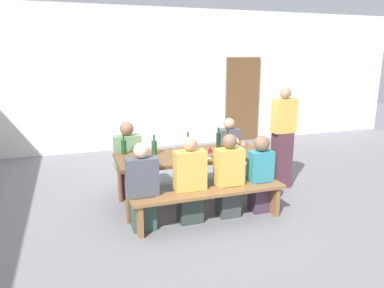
% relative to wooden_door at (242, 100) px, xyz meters
% --- Properties ---
extents(ground_plane, '(24.00, 24.00, 0.00)m').
position_rel_wooden_door_xyz_m(ground_plane, '(-2.53, -3.44, -1.05)').
color(ground_plane, slate).
extents(back_wall, '(14.00, 0.20, 3.20)m').
position_rel_wooden_door_xyz_m(back_wall, '(-2.53, 0.14, 0.55)').
color(back_wall, white).
rests_on(back_wall, ground).
extents(wooden_door, '(0.90, 0.06, 2.10)m').
position_rel_wooden_door_xyz_m(wooden_door, '(0.00, 0.00, 0.00)').
color(wooden_door, brown).
rests_on(wooden_door, ground).
extents(tasting_table, '(2.17, 0.88, 0.75)m').
position_rel_wooden_door_xyz_m(tasting_table, '(-2.53, -3.44, -0.37)').
color(tasting_table, brown).
rests_on(tasting_table, ground).
extents(bench_near, '(2.07, 0.30, 0.45)m').
position_rel_wooden_door_xyz_m(bench_near, '(-2.53, -4.18, -0.69)').
color(bench_near, olive).
rests_on(bench_near, ground).
extents(bench_far, '(2.07, 0.30, 0.45)m').
position_rel_wooden_door_xyz_m(bench_far, '(-2.53, -2.69, -0.69)').
color(bench_far, olive).
rests_on(bench_far, ground).
extents(wine_bottle_0, '(0.08, 0.08, 0.29)m').
position_rel_wooden_door_xyz_m(wine_bottle_0, '(-3.06, -3.27, -0.19)').
color(wine_bottle_0, '#234C2D').
rests_on(wine_bottle_0, tasting_table).
extents(wine_bottle_1, '(0.07, 0.07, 0.33)m').
position_rel_wooden_door_xyz_m(wine_bottle_1, '(-2.05, -3.27, -0.17)').
color(wine_bottle_1, '#143319').
rests_on(wine_bottle_1, tasting_table).
extents(wine_bottle_2, '(0.08, 0.08, 0.29)m').
position_rel_wooden_door_xyz_m(wine_bottle_2, '(-2.55, -3.28, -0.19)').
color(wine_bottle_2, '#194723').
rests_on(wine_bottle_2, tasting_table).
extents(wine_bottle_3, '(0.07, 0.07, 0.30)m').
position_rel_wooden_door_xyz_m(wine_bottle_3, '(-3.47, -3.12, -0.19)').
color(wine_bottle_3, '#194723').
rests_on(wine_bottle_3, tasting_table).
extents(wine_bottle_4, '(0.07, 0.07, 0.31)m').
position_rel_wooden_door_xyz_m(wine_bottle_4, '(-1.92, -3.32, -0.18)').
color(wine_bottle_4, '#332814').
rests_on(wine_bottle_4, tasting_table).
extents(wine_glass_0, '(0.07, 0.07, 0.16)m').
position_rel_wooden_door_xyz_m(wine_glass_0, '(-1.73, -3.48, -0.18)').
color(wine_glass_0, silver).
rests_on(wine_glass_0, tasting_table).
extents(wine_glass_1, '(0.07, 0.07, 0.14)m').
position_rel_wooden_door_xyz_m(wine_glass_1, '(-1.70, -3.21, -0.20)').
color(wine_glass_1, silver).
rests_on(wine_glass_1, tasting_table).
extents(wine_glass_2, '(0.08, 0.08, 0.16)m').
position_rel_wooden_door_xyz_m(wine_glass_2, '(-2.38, -3.74, -0.18)').
color(wine_glass_2, silver).
rests_on(wine_glass_2, tasting_table).
extents(wine_glass_3, '(0.06, 0.06, 0.17)m').
position_rel_wooden_door_xyz_m(wine_glass_3, '(-2.42, -3.27, -0.18)').
color(wine_glass_3, silver).
rests_on(wine_glass_3, tasting_table).
extents(seated_guest_near_0, '(0.39, 0.24, 1.12)m').
position_rel_wooden_door_xyz_m(seated_guest_near_0, '(-3.39, -4.03, -0.52)').
color(seated_guest_near_0, '#365148').
rests_on(seated_guest_near_0, ground).
extents(seated_guest_near_1, '(0.40, 0.24, 1.15)m').
position_rel_wooden_door_xyz_m(seated_guest_near_1, '(-2.77, -4.03, -0.51)').
color(seated_guest_near_1, '#323E3A').
rests_on(seated_guest_near_1, ground).
extents(seated_guest_near_2, '(0.37, 0.24, 1.14)m').
position_rel_wooden_door_xyz_m(seated_guest_near_2, '(-2.21, -4.03, -0.51)').
color(seated_guest_near_2, '#3E4343').
rests_on(seated_guest_near_2, ground).
extents(seated_guest_near_3, '(0.32, 0.24, 1.09)m').
position_rel_wooden_door_xyz_m(seated_guest_near_3, '(-1.74, -4.03, -0.52)').
color(seated_guest_near_3, '#483349').
rests_on(seated_guest_near_3, ground).
extents(seated_guest_far_0, '(0.41, 0.24, 1.17)m').
position_rel_wooden_door_xyz_m(seated_guest_far_0, '(-3.38, -2.84, -0.49)').
color(seated_guest_far_0, '#4E296C').
rests_on(seated_guest_far_0, ground).
extents(seated_guest_far_1, '(0.33, 0.24, 1.14)m').
position_rel_wooden_door_xyz_m(seated_guest_far_1, '(-1.68, -2.84, -0.51)').
color(seated_guest_far_1, '#52565A').
rests_on(seated_guest_far_1, ground).
extents(standing_host, '(0.37, 0.24, 1.65)m').
position_rel_wooden_door_xyz_m(standing_host, '(-0.92, -3.29, -0.25)').
color(standing_host, '#54303B').
rests_on(standing_host, ground).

